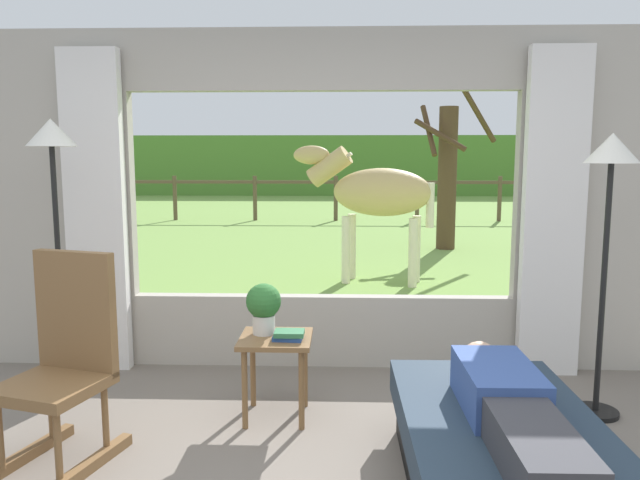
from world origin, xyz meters
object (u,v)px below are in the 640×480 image
Objects in this scene: horse at (375,193)px; rocking_chair at (65,361)px; reclining_person at (509,405)px; floor_lamp_left at (53,174)px; recliner_sofa at (503,463)px; book_stack at (289,335)px; side_table at (276,351)px; pasture_tree at (448,173)px; potted_plant at (264,305)px; floor_lamp_right at (610,190)px.

rocking_chair is at bearing 171.60° from horse.
floor_lamp_left is at bearing 152.66° from reclining_person.
recliner_sofa is 8.91× the size of book_stack.
recliner_sofa is at bearing -25.94° from floor_lamp_left.
side_table is 1.87m from floor_lamp_left.
book_stack is 4.23m from horse.
horse is at bearing 79.85° from book_stack.
side_table is 0.28× the size of floor_lamp_left.
pasture_tree is (3.69, 6.59, -0.18)m from floor_lamp_left.
potted_plant is at bearing 143.13° from side_table.
rocking_chair is at bearing -113.62° from pasture_tree.
horse is at bearing 77.28° from potted_plant.
side_table is 7.31m from pasture_tree.
recliner_sofa is 2.28m from rocking_chair.
rocking_chair is 1.21m from side_table.
floor_lamp_left is 4.41m from horse.
recliner_sofa is at bearing -39.72° from side_table.
floor_lamp_left is (-1.58, 0.38, 0.96)m from book_stack.
pasture_tree is at bearing -11.95° from horse.
pasture_tree reaches higher than rocking_chair.
rocking_chair is at bearing -152.28° from side_table.
rocking_chair reaches higher than recliner_sofa.
book_stack is 0.10× the size of floor_lamp_left.
book_stack is at bearing -106.88° from pasture_tree.
side_table is (1.07, 0.56, -0.12)m from rocking_chair.
side_table is 0.29m from potted_plant.
reclining_person is 1.65m from potted_plant.
floor_lamp_right is at bearing -3.51° from floor_lamp_left.
recliner_sofa is 3.29× the size of side_table.
rocking_chair is at bearing 169.29° from recliner_sofa.
floor_lamp_right is at bearing 51.88° from reclining_person.
rocking_chair is at bearing -147.84° from potted_plant.
floor_lamp_right is at bearing 1.40° from potted_plant.
recliner_sofa is 8.02m from pasture_tree.
floor_lamp_left is at bearing 131.49° from rocking_chair.
book_stack is (-1.07, 0.95, 0.03)m from reclining_person.
recliner_sofa is 5.34× the size of potted_plant.
rocking_chair is 0.64× the size of floor_lamp_right.
potted_plant is at bearing -178.60° from floor_lamp_right.
horse is (0.90, 4.00, 0.45)m from potted_plant.
rocking_chair reaches higher than book_stack.
recliner_sofa is at bearing -162.38° from horse.
horse reaches higher than recliner_sofa.
reclining_person reaches higher than side_table.
recliner_sofa is 0.92× the size of floor_lamp_left.
pasture_tree is at bearing 82.42° from rocking_chair.
reclining_person is at bearing -90.53° from recliner_sofa.
floor_lamp_left is 3.52m from floor_lamp_right.
recliner_sofa is at bearing -39.55° from potted_plant.
floor_lamp_left is at bearing 162.09° from horse.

